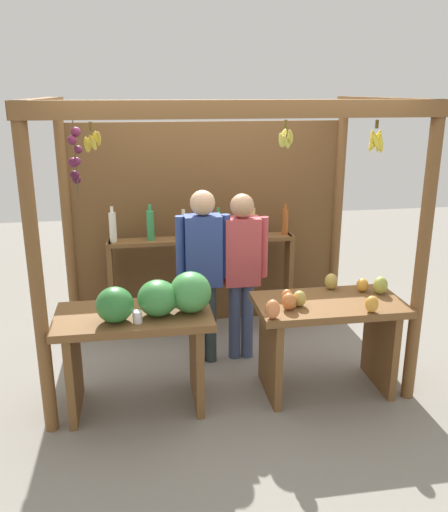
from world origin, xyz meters
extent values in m
plane|color=gray|center=(0.00, 0.00, 0.00)|extent=(12.00, 12.00, 0.00)
cylinder|color=brown|center=(-1.42, -0.90, 1.18)|extent=(0.10, 0.10, 2.37)
cylinder|color=brown|center=(1.42, -0.90, 1.18)|extent=(0.10, 0.10, 2.37)
cylinder|color=brown|center=(-1.42, 0.90, 1.18)|extent=(0.10, 0.10, 2.37)
cylinder|color=brown|center=(1.42, 0.90, 1.18)|extent=(0.10, 0.10, 2.37)
cube|color=brown|center=(0.00, -0.90, 2.31)|extent=(2.94, 0.12, 0.12)
cube|color=brown|center=(-1.42, 0.00, 2.31)|extent=(0.12, 1.90, 0.12)
cube|color=brown|center=(1.42, 0.00, 2.31)|extent=(0.12, 1.90, 0.12)
cube|color=brown|center=(0.00, 0.92, 1.07)|extent=(2.84, 0.04, 2.13)
cylinder|color=brown|center=(0.36, -0.73, 2.20)|extent=(0.02, 0.02, 0.06)
ellipsoid|color=#D1CC4C|center=(0.38, -0.73, 2.08)|extent=(0.04, 0.06, 0.11)
ellipsoid|color=#D1CC4C|center=(0.39, -0.71, 2.08)|extent=(0.06, 0.07, 0.12)
ellipsoid|color=#D1CC4C|center=(0.35, -0.69, 2.11)|extent=(0.07, 0.04, 0.11)
ellipsoid|color=#D1CC4C|center=(0.34, -0.72, 2.10)|extent=(0.06, 0.06, 0.12)
ellipsoid|color=#D1CC4C|center=(0.33, -0.73, 2.09)|extent=(0.04, 0.07, 0.11)
ellipsoid|color=#D1CC4C|center=(0.32, -0.76, 2.09)|extent=(0.06, 0.06, 0.12)
ellipsoid|color=#D1CC4C|center=(0.35, -0.77, 2.08)|extent=(0.08, 0.04, 0.11)
ellipsoid|color=#D1CC4C|center=(0.38, -0.76, 2.11)|extent=(0.06, 0.05, 0.11)
cylinder|color=brown|center=(-0.99, -0.76, 2.20)|extent=(0.02, 0.02, 0.06)
ellipsoid|color=gold|center=(-0.95, -0.76, 2.11)|extent=(0.04, 0.07, 0.11)
ellipsoid|color=gold|center=(-0.98, -0.72, 2.11)|extent=(0.07, 0.05, 0.11)
ellipsoid|color=gold|center=(-1.02, -0.74, 2.08)|extent=(0.05, 0.05, 0.11)
ellipsoid|color=gold|center=(-1.03, -0.78, 2.08)|extent=(0.05, 0.06, 0.11)
ellipsoid|color=gold|center=(-0.99, -0.79, 2.09)|extent=(0.07, 0.04, 0.11)
cylinder|color=brown|center=(0.99, -0.84, 2.20)|extent=(0.02, 0.02, 0.06)
ellipsoid|color=yellow|center=(1.02, -0.84, 2.07)|extent=(0.04, 0.07, 0.14)
ellipsoid|color=yellow|center=(1.02, -0.80, 2.09)|extent=(0.07, 0.06, 0.15)
ellipsoid|color=yellow|center=(0.98, -0.81, 2.07)|extent=(0.09, 0.07, 0.14)
ellipsoid|color=yellow|center=(0.97, -0.83, 2.09)|extent=(0.04, 0.06, 0.14)
ellipsoid|color=yellow|center=(0.98, -0.87, 2.09)|extent=(0.09, 0.06, 0.14)
ellipsoid|color=yellow|center=(1.02, -0.87, 2.06)|extent=(0.07, 0.05, 0.14)
cylinder|color=#4C422D|center=(-1.13, -0.55, 1.95)|extent=(0.01, 0.01, 0.55)
sphere|color=#601E42|center=(-1.12, -0.55, 2.15)|extent=(0.07, 0.07, 0.07)
sphere|color=#601E42|center=(-1.14, -0.57, 2.09)|extent=(0.07, 0.07, 0.07)
sphere|color=#511938|center=(-1.11, -0.56, 2.03)|extent=(0.06, 0.06, 0.06)
sphere|color=#601E42|center=(-1.12, -0.57, 1.94)|extent=(0.06, 0.06, 0.06)
sphere|color=#601E42|center=(-1.15, -0.55, 1.93)|extent=(0.07, 0.07, 0.07)
sphere|color=#47142D|center=(-1.14, -0.52, 1.81)|extent=(0.06, 0.06, 0.06)
sphere|color=#47142D|center=(-1.15, -0.55, 1.84)|extent=(0.07, 0.07, 0.07)
cube|color=brown|center=(-0.78, -0.68, 0.77)|extent=(1.19, 0.64, 0.06)
cube|color=brown|center=(-1.26, -0.68, 0.37)|extent=(0.06, 0.58, 0.74)
cube|color=brown|center=(-0.30, -0.68, 0.37)|extent=(0.06, 0.58, 0.74)
ellipsoid|color=#429347|center=(-0.34, -0.71, 0.96)|extent=(0.44, 0.44, 0.32)
ellipsoid|color=#2D7533|center=(-0.91, -0.81, 0.93)|extent=(0.39, 0.39, 0.26)
ellipsoid|color=#38843D|center=(-0.60, -0.74, 0.93)|extent=(0.40, 0.40, 0.28)
cylinder|color=white|center=(-0.75, -0.86, 0.84)|extent=(0.07, 0.07, 0.09)
cube|color=brown|center=(0.78, -0.68, 0.77)|extent=(1.19, 0.64, 0.06)
cube|color=brown|center=(0.30, -0.68, 0.37)|extent=(0.06, 0.58, 0.74)
cube|color=brown|center=(1.26, -0.68, 0.37)|extent=(0.06, 0.58, 0.74)
ellipsoid|color=#B79E47|center=(0.51, -0.74, 0.86)|extent=(0.13, 0.13, 0.13)
ellipsoid|color=#A8B24C|center=(1.26, -0.59, 0.87)|extent=(0.17, 0.17, 0.15)
ellipsoid|color=gold|center=(1.02, -0.95, 0.86)|extent=(0.14, 0.14, 0.13)
ellipsoid|color=#B79E47|center=(0.89, -0.41, 0.87)|extent=(0.13, 0.13, 0.14)
ellipsoid|color=#E07F47|center=(0.24, -0.94, 0.87)|extent=(0.14, 0.14, 0.15)
ellipsoid|color=#CC7038|center=(0.41, -0.80, 0.87)|extent=(0.14, 0.14, 0.14)
ellipsoid|color=gold|center=(1.13, -0.51, 0.86)|extent=(0.12, 0.12, 0.12)
ellipsoid|color=#CC7038|center=(0.42, -0.68, 0.86)|extent=(0.11, 0.11, 0.12)
cube|color=brown|center=(-1.01, 0.68, 0.50)|extent=(0.05, 0.20, 1.00)
cube|color=brown|center=(0.83, 0.68, 0.50)|extent=(0.05, 0.20, 1.00)
cube|color=brown|center=(-0.09, 0.68, 0.98)|extent=(1.85, 0.22, 0.04)
cylinder|color=silver|center=(-0.96, 0.68, 1.15)|extent=(0.07, 0.07, 0.29)
cylinder|color=silver|center=(-0.96, 0.68, 1.32)|extent=(0.03, 0.03, 0.06)
cylinder|color=#338C4C|center=(-0.60, 0.68, 1.15)|extent=(0.08, 0.08, 0.30)
cylinder|color=#338C4C|center=(-0.60, 0.68, 1.33)|extent=(0.03, 0.03, 0.06)
cylinder|color=silver|center=(-0.27, 0.68, 1.12)|extent=(0.08, 0.08, 0.24)
cylinder|color=silver|center=(-0.27, 0.68, 1.27)|extent=(0.04, 0.04, 0.06)
cylinder|color=#338C4C|center=(0.08, 0.68, 1.12)|extent=(0.07, 0.07, 0.25)
cylinder|color=#338C4C|center=(0.08, 0.68, 1.28)|extent=(0.03, 0.03, 0.06)
cylinder|color=#D8B266|center=(0.43, 0.68, 1.14)|extent=(0.06, 0.06, 0.29)
cylinder|color=#D8B266|center=(0.43, 0.68, 1.32)|extent=(0.03, 0.03, 0.06)
cylinder|color=#994C1E|center=(0.77, 0.68, 1.13)|extent=(0.07, 0.07, 0.27)
cylinder|color=#994C1E|center=(0.77, 0.68, 1.30)|extent=(0.03, 0.03, 0.06)
cylinder|color=#2E3D3F|center=(-0.22, -0.03, 0.38)|extent=(0.11, 0.11, 0.76)
cylinder|color=#2E3D3F|center=(-0.10, -0.03, 0.38)|extent=(0.11, 0.11, 0.76)
cube|color=#2D428C|center=(-0.16, -0.03, 1.08)|extent=(0.32, 0.19, 0.64)
cylinder|color=#2D428C|center=(-0.36, -0.03, 1.11)|extent=(0.08, 0.08, 0.57)
cylinder|color=#2D428C|center=(0.04, -0.03, 1.11)|extent=(0.08, 0.08, 0.57)
sphere|color=tan|center=(-0.16, -0.03, 1.50)|extent=(0.22, 0.22, 0.22)
cylinder|color=#404F77|center=(0.13, 0.00, 0.37)|extent=(0.11, 0.11, 0.73)
cylinder|color=#404F77|center=(0.25, 0.00, 0.37)|extent=(0.11, 0.11, 0.73)
cube|color=#BF474C|center=(0.19, 0.00, 1.04)|extent=(0.32, 0.19, 0.62)
cylinder|color=#BF474C|center=(-0.01, 0.00, 1.08)|extent=(0.08, 0.08, 0.56)
cylinder|color=#BF474C|center=(0.39, 0.00, 1.08)|extent=(0.08, 0.08, 0.56)
sphere|color=tan|center=(0.19, 0.00, 1.46)|extent=(0.21, 0.21, 0.21)
camera|label=1|loc=(-0.70, -4.53, 2.43)|focal=37.78mm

